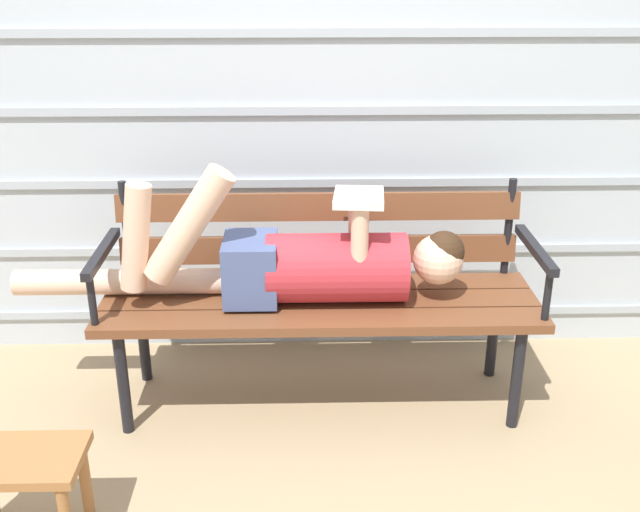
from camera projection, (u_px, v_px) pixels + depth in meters
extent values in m
plane|color=tan|center=(321.00, 428.00, 2.87)|extent=(12.00, 12.00, 0.00)
cube|color=#B2BCC6|center=(317.00, 109.00, 3.11)|extent=(5.06, 0.06, 2.17)
cube|color=#A3ADB7|center=(317.00, 312.00, 3.44)|extent=(5.06, 0.02, 0.04)
cube|color=#A3ADB7|center=(317.00, 250.00, 3.32)|extent=(5.06, 0.02, 0.04)
cube|color=#A3ADB7|center=(317.00, 183.00, 3.20)|extent=(5.06, 0.02, 0.04)
cube|color=#A3ADB7|center=(317.00, 110.00, 3.08)|extent=(5.06, 0.02, 0.04)
cube|color=#A3ADB7|center=(317.00, 32.00, 2.96)|extent=(5.06, 0.02, 0.04)
cube|color=brown|center=(321.00, 323.00, 2.72)|extent=(1.68, 0.15, 0.04)
cube|color=brown|center=(320.00, 303.00, 2.87)|extent=(1.68, 0.15, 0.04)
cube|color=brown|center=(319.00, 286.00, 3.02)|extent=(1.68, 0.15, 0.04)
cube|color=brown|center=(319.00, 249.00, 3.04)|extent=(1.61, 0.05, 0.11)
cube|color=brown|center=(319.00, 207.00, 2.97)|extent=(1.61, 0.05, 0.11)
cylinder|color=black|center=(127.00, 230.00, 2.99)|extent=(0.03, 0.03, 0.40)
cylinder|color=black|center=(508.00, 227.00, 3.02)|extent=(0.03, 0.03, 0.40)
cylinder|color=black|center=(123.00, 383.00, 2.77)|extent=(0.04, 0.04, 0.42)
cylinder|color=black|center=(517.00, 378.00, 2.80)|extent=(0.04, 0.04, 0.42)
cylinder|color=black|center=(143.00, 335.00, 3.12)|extent=(0.04, 0.04, 0.42)
cylinder|color=black|center=(493.00, 331.00, 3.15)|extent=(0.04, 0.04, 0.42)
cube|color=black|center=(102.00, 253.00, 2.77)|extent=(0.04, 0.46, 0.03)
cylinder|color=black|center=(92.00, 299.00, 2.64)|extent=(0.03, 0.03, 0.20)
cube|color=black|center=(536.00, 249.00, 2.81)|extent=(0.04, 0.46, 0.03)
cylinder|color=black|center=(548.00, 295.00, 2.67)|extent=(0.03, 0.03, 0.20)
cylinder|color=#B72D38|center=(336.00, 268.00, 2.82)|extent=(0.53, 0.26, 0.26)
cube|color=#475684|center=(251.00, 269.00, 2.81)|extent=(0.20, 0.25, 0.24)
sphere|color=beige|center=(438.00, 259.00, 2.81)|extent=(0.19, 0.19, 0.19)
sphere|color=#382314|center=(444.00, 251.00, 2.80)|extent=(0.16, 0.16, 0.16)
cylinder|color=beige|center=(189.00, 225.00, 2.67)|extent=(0.35, 0.11, 0.45)
cylinder|color=beige|center=(136.00, 238.00, 2.69)|extent=(0.15, 0.09, 0.41)
cylinder|color=beige|center=(124.00, 282.00, 2.88)|extent=(0.83, 0.10, 0.10)
cylinder|color=beige|center=(360.00, 243.00, 2.69)|extent=(0.06, 0.06, 0.26)
cylinder|color=beige|center=(357.00, 228.00, 2.84)|extent=(0.06, 0.06, 0.26)
cube|color=silver|center=(359.00, 198.00, 2.71)|extent=(0.20, 0.27, 0.04)
cube|color=#9E6638|center=(18.00, 460.00, 2.21)|extent=(0.38, 0.25, 0.03)
cylinder|color=#9E6638|center=(85.00, 480.00, 2.37)|extent=(0.04, 0.04, 0.29)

